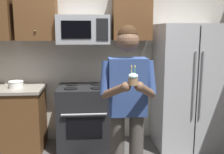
{
  "coord_description": "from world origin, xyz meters",
  "views": [
    {
      "loc": [
        -0.05,
        -2.32,
        1.7
      ],
      "look_at": [
        0.16,
        0.24,
        1.25
      ],
      "focal_mm": 41.97,
      "sensor_mm": 36.0,
      "label": 1
    }
  ],
  "objects_px": {
    "refrigerator": "(187,87)",
    "person": "(127,102)",
    "oven_range": "(85,117)",
    "microwave": "(83,30)",
    "bowl_large_white": "(16,84)",
    "cupcake": "(133,79)"
  },
  "relations": [
    {
      "from": "cupcake",
      "to": "microwave",
      "type": "bearing_deg",
      "value": 106.38
    },
    {
      "from": "refrigerator",
      "to": "bowl_large_white",
      "type": "distance_m",
      "value": 2.45
    },
    {
      "from": "microwave",
      "to": "refrigerator",
      "type": "distance_m",
      "value": 1.72
    },
    {
      "from": "person",
      "to": "cupcake",
      "type": "distance_m",
      "value": 0.44
    },
    {
      "from": "microwave",
      "to": "refrigerator",
      "type": "relative_size",
      "value": 0.41
    },
    {
      "from": "oven_range",
      "to": "bowl_large_white",
      "type": "height_order",
      "value": "bowl_large_white"
    },
    {
      "from": "refrigerator",
      "to": "person",
      "type": "height_order",
      "value": "refrigerator"
    },
    {
      "from": "bowl_large_white",
      "to": "oven_range",
      "type": "bearing_deg",
      "value": 0.33
    },
    {
      "from": "refrigerator",
      "to": "person",
      "type": "relative_size",
      "value": 1.02
    },
    {
      "from": "microwave",
      "to": "oven_range",
      "type": "bearing_deg",
      "value": -90.02
    },
    {
      "from": "oven_range",
      "to": "person",
      "type": "height_order",
      "value": "person"
    },
    {
      "from": "person",
      "to": "cupcake",
      "type": "xyz_separation_m",
      "value": [
        -0.0,
        -0.33,
        0.3
      ]
    },
    {
      "from": "person",
      "to": "cupcake",
      "type": "height_order",
      "value": "person"
    },
    {
      "from": "oven_range",
      "to": "refrigerator",
      "type": "xyz_separation_m",
      "value": [
        1.5,
        -0.04,
        0.44
      ]
    },
    {
      "from": "microwave",
      "to": "refrigerator",
      "type": "xyz_separation_m",
      "value": [
        1.5,
        -0.16,
        -0.82
      ]
    },
    {
      "from": "microwave",
      "to": "cupcake",
      "type": "bearing_deg",
      "value": -73.62
    },
    {
      "from": "microwave",
      "to": "person",
      "type": "relative_size",
      "value": 0.42
    },
    {
      "from": "refrigerator",
      "to": "cupcake",
      "type": "height_order",
      "value": "refrigerator"
    },
    {
      "from": "microwave",
      "to": "bowl_large_white",
      "type": "xyz_separation_m",
      "value": [
        -0.95,
        -0.12,
        -0.75
      ]
    },
    {
      "from": "refrigerator",
      "to": "person",
      "type": "xyz_separation_m",
      "value": [
        -1.04,
        -1.09,
        0.1
      ]
    },
    {
      "from": "microwave",
      "to": "cupcake",
      "type": "relative_size",
      "value": 4.26
    },
    {
      "from": "oven_range",
      "to": "refrigerator",
      "type": "relative_size",
      "value": 0.52
    }
  ]
}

